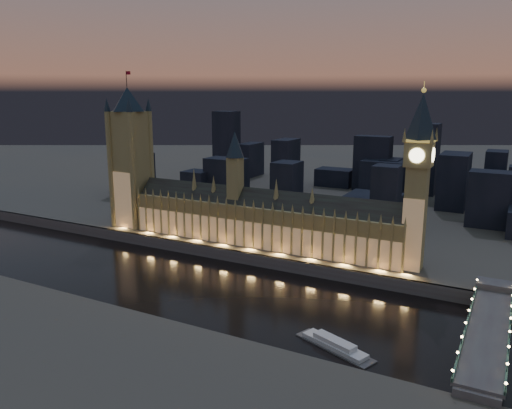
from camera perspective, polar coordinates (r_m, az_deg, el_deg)
The scene contains 9 objects.
ground_plane at distance 305.56m, azimuth -5.75°, elevation -8.90°, with size 2000.00×2000.00×0.00m, color black.
north_bank at distance 779.38m, azimuth 16.00°, elevation 4.26°, with size 2000.00×960.00×8.00m, color #484540.
embankment_wall at distance 336.82m, azimuth -1.88°, elevation -6.03°, with size 2000.00×2.50×8.00m, color #514343.
palace_of_westminster at distance 346.09m, azimuth 0.35°, elevation -1.64°, with size 202.00×21.34×78.00m.
victoria_tower at distance 403.62m, azimuth -14.17°, elevation 5.97°, with size 31.68×31.68×119.87m.
elizabeth_tower at distance 304.53m, azimuth 18.06°, elevation 4.03°, with size 18.00×18.00×110.26m.
westminster_bridge at distance 254.99m, azimuth 24.94°, elevation -13.18°, with size 18.16×113.00×15.90m.
river_boat at distance 234.87m, azimuth 8.97°, elevation -15.57°, with size 40.59×23.27×4.50m.
city_backdrop at distance 505.58m, azimuth 13.57°, elevation 3.17°, with size 470.01×215.63×81.15m.
Camera 1 is at (159.53, -235.14, 112.38)m, focal length 35.00 mm.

